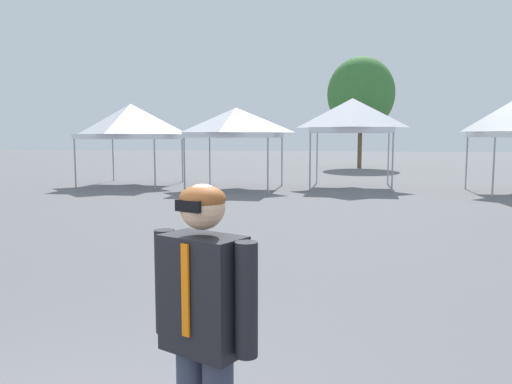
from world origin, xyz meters
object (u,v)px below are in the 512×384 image
(canopy_tent_left_of_center, at_px, (131,121))
(person_foreground, at_px, (204,329))
(canopy_tent_behind_right, at_px, (236,123))
(canopy_tent_behind_center, at_px, (352,116))
(tree_behind_tents_right, at_px, (361,94))

(canopy_tent_left_of_center, distance_m, person_foreground, 19.33)
(canopy_tent_behind_right, xyz_separation_m, canopy_tent_behind_center, (4.43, 1.45, 0.30))
(canopy_tent_left_of_center, height_order, canopy_tent_behind_center, canopy_tent_behind_center)
(canopy_tent_behind_right, height_order, tree_behind_tents_right, tree_behind_tents_right)
(canopy_tent_behind_right, relative_size, tree_behind_tents_right, 0.47)
(person_foreground, xyz_separation_m, tree_behind_tents_right, (1.59, 31.71, 3.76))
(tree_behind_tents_right, bearing_deg, person_foreground, -92.88)
(person_foreground, height_order, tree_behind_tents_right, tree_behind_tents_right)
(canopy_tent_left_of_center, xyz_separation_m, tree_behind_tents_right, (9.70, 14.23, 2.15))
(canopy_tent_left_of_center, bearing_deg, tree_behind_tents_right, 55.72)
(person_foreground, distance_m, tree_behind_tents_right, 31.97)
(canopy_tent_behind_center, relative_size, person_foreground, 1.99)
(canopy_tent_behind_right, bearing_deg, tree_behind_tents_right, 71.17)
(canopy_tent_behind_right, distance_m, canopy_tent_behind_center, 4.67)
(canopy_tent_left_of_center, distance_m, canopy_tent_behind_center, 9.07)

